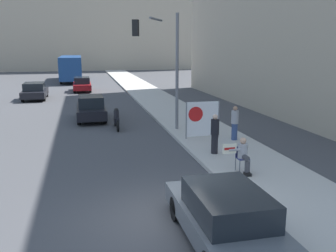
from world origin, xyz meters
TOP-DOWN VIEW (x-y plane):
  - ground_plane at (0.00, 0.00)m, footprint 160.00×160.00m
  - sidewalk_curb at (4.06, 15.00)m, footprint 3.53×90.00m
  - seated_protester at (3.33, 2.65)m, footprint 0.99×0.77m
  - jogger_on_sidewalk at (3.18, 5.09)m, footprint 0.34×0.34m
  - pedestrian_behind at (4.88, 7.04)m, footprint 0.34×0.34m
  - protest_banner at (3.50, 7.70)m, footprint 1.67×0.06m
  - traffic_light_pole at (2.11, 10.34)m, footprint 2.27×2.04m
  - parked_car_curbside at (1.02, -1.53)m, footprint 1.80×4.39m
  - car_on_road_nearest at (-1.53, 14.21)m, footprint 1.72×4.14m
  - car_on_road_midblock at (-5.94, 24.61)m, footprint 1.89×4.46m
  - car_on_road_distant at (-1.95, 29.61)m, footprint 1.72×4.40m
  - city_bus_on_road at (-3.20, 41.24)m, footprint 2.61×11.58m
  - motorcycle_on_road at (-0.25, 11.39)m, footprint 0.28×2.08m

SIDE VIEW (x-z plane):
  - ground_plane at x=0.00m, z-range 0.00..0.00m
  - sidewalk_curb at x=4.06m, z-range 0.00..0.15m
  - motorcycle_on_road at x=-0.25m, z-range -0.07..1.10m
  - parked_car_curbside at x=1.02m, z-range 0.01..1.37m
  - car_on_road_distant at x=-1.95m, z-range 0.00..1.43m
  - car_on_road_midblock at x=-5.94m, z-range 0.00..1.44m
  - car_on_road_nearest at x=-1.53m, z-range -0.01..1.50m
  - seated_protester at x=3.33m, z-range 0.20..1.43m
  - pedestrian_behind at x=4.88m, z-range 0.16..1.77m
  - jogger_on_sidewalk at x=3.18m, z-range 0.16..1.80m
  - protest_banner at x=3.50m, z-range 0.20..1.97m
  - city_bus_on_road at x=-3.20m, z-range 0.24..3.40m
  - traffic_light_pole at x=2.11m, z-range 1.13..7.11m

